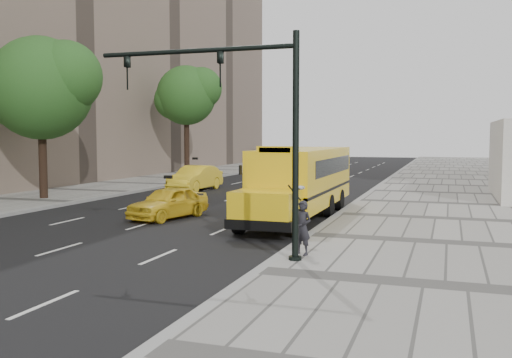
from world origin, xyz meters
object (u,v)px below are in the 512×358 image
(pedestrian, at_px, (302,228))
(tree_b, at_px, (42,87))
(taxi_far, at_px, (195,178))
(school_bus, at_px, (302,177))
(taxi_near, at_px, (168,202))
(tree_c, at_px, (187,95))
(traffic_signal, at_px, (247,117))

(pedestrian, bearing_deg, tree_b, 172.00)
(taxi_far, relative_size, pedestrian, 3.13)
(tree_b, height_order, school_bus, tree_b)
(taxi_near, xyz_separation_m, taxi_far, (-4.16, 11.71, 0.11))
(school_bus, xyz_separation_m, taxi_near, (-5.38, -2.24, -1.07))
(tree_c, relative_size, pedestrian, 6.02)
(tree_c, height_order, taxi_near, tree_c)
(school_bus, bearing_deg, tree_c, 127.30)
(pedestrian, xyz_separation_m, traffic_signal, (-1.43, -0.74, 3.16))
(taxi_near, bearing_deg, taxi_far, 122.86)
(traffic_signal, bearing_deg, tree_b, 145.67)
(tree_c, relative_size, taxi_near, 2.31)
(tree_b, bearing_deg, traffic_signal, -34.33)
(school_bus, bearing_deg, pedestrian, -75.78)
(taxi_near, bearing_deg, tree_b, 171.64)
(school_bus, height_order, taxi_near, school_bus)
(tree_b, bearing_deg, tree_c, 90.04)
(tree_b, distance_m, taxi_near, 11.61)
(tree_b, distance_m, tree_c, 18.05)
(pedestrian, distance_m, traffic_signal, 3.55)
(taxi_far, xyz_separation_m, pedestrian, (11.66, -17.83, 0.13))
(tree_c, xyz_separation_m, traffic_signal, (15.60, -28.67, -2.87))
(traffic_signal, bearing_deg, school_bus, 94.34)
(taxi_near, xyz_separation_m, pedestrian, (7.50, -6.12, 0.24))
(taxi_near, distance_m, pedestrian, 9.69)
(tree_c, relative_size, school_bus, 0.81)
(school_bus, bearing_deg, taxi_far, 135.22)
(tree_b, xyz_separation_m, taxi_near, (9.51, -3.78, -5.48))
(tree_b, relative_size, traffic_signal, 1.39)
(school_bus, distance_m, taxi_far, 13.47)
(taxi_far, bearing_deg, tree_b, -121.16)
(taxi_far, bearing_deg, school_bus, -41.91)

